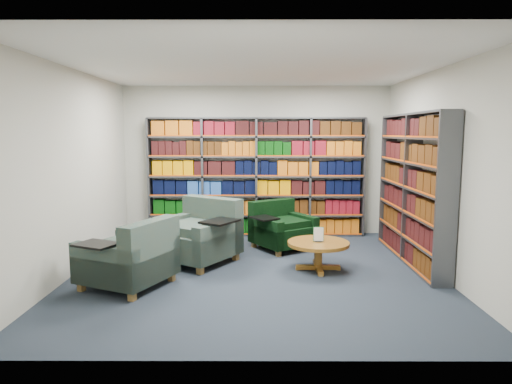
{
  "coord_description": "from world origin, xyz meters",
  "views": [
    {
      "loc": [
        0.02,
        -6.17,
        1.93
      ],
      "look_at": [
        0.0,
        0.6,
        1.05
      ],
      "focal_mm": 32.0,
      "sensor_mm": 36.0,
      "label": 1
    }
  ],
  "objects_px": {
    "chair_teal_front": "(133,260)",
    "chair_green_right": "(280,229)",
    "chair_teal_left": "(201,236)",
    "coffee_table": "(318,247)"
  },
  "relations": [
    {
      "from": "coffee_table",
      "to": "chair_green_right",
      "type": "bearing_deg",
      "value": 110.68
    },
    {
      "from": "chair_teal_front",
      "to": "chair_teal_left",
      "type": "bearing_deg",
      "value": 59.38
    },
    {
      "from": "coffee_table",
      "to": "chair_teal_left",
      "type": "bearing_deg",
      "value": 164.76
    },
    {
      "from": "chair_teal_front",
      "to": "chair_green_right",
      "type": "bearing_deg",
      "value": 45.6
    },
    {
      "from": "chair_teal_left",
      "to": "coffee_table",
      "type": "relative_size",
      "value": 1.64
    },
    {
      "from": "chair_green_right",
      "to": "chair_teal_front",
      "type": "bearing_deg",
      "value": -134.4
    },
    {
      "from": "chair_teal_front",
      "to": "coffee_table",
      "type": "xyz_separation_m",
      "value": [
        2.42,
        0.72,
        -0.02
      ]
    },
    {
      "from": "chair_teal_left",
      "to": "coffee_table",
      "type": "bearing_deg",
      "value": -15.24
    },
    {
      "from": "chair_teal_left",
      "to": "chair_teal_front",
      "type": "height_order",
      "value": "chair_teal_left"
    },
    {
      "from": "chair_green_right",
      "to": "coffee_table",
      "type": "relative_size",
      "value": 1.37
    }
  ]
}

